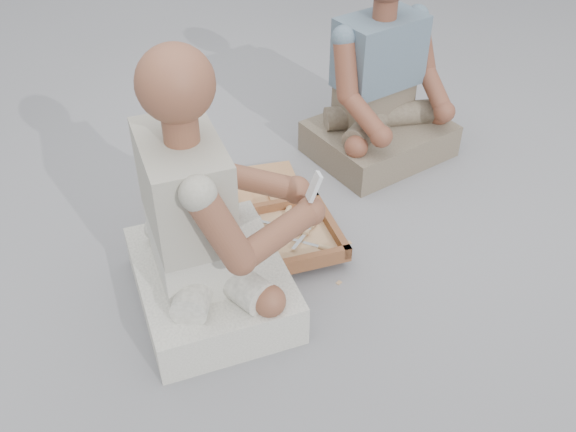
{
  "coord_description": "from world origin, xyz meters",
  "views": [
    {
      "loc": [
        -0.12,
        -1.62,
        1.67
      ],
      "look_at": [
        -0.08,
        0.1,
        0.3
      ],
      "focal_mm": 40.0,
      "sensor_mm": 36.0,
      "label": 1
    }
  ],
  "objects_px": {
    "carved_panel": "(229,201)",
    "craftsman": "(204,229)",
    "companion": "(381,93)",
    "tool_tray": "(276,238)"
  },
  "relations": [
    {
      "from": "carved_panel",
      "to": "craftsman",
      "type": "height_order",
      "value": "craftsman"
    },
    {
      "from": "craftsman",
      "to": "tool_tray",
      "type": "bearing_deg",
      "value": 118.65
    },
    {
      "from": "carved_panel",
      "to": "companion",
      "type": "xyz_separation_m",
      "value": [
        0.68,
        0.41,
        0.29
      ]
    },
    {
      "from": "craftsman",
      "to": "companion",
      "type": "distance_m",
      "value": 1.2
    },
    {
      "from": "tool_tray",
      "to": "craftsman",
      "type": "relative_size",
      "value": 0.58
    },
    {
      "from": "tool_tray",
      "to": "companion",
      "type": "distance_m",
      "value": 0.89
    },
    {
      "from": "carved_panel",
      "to": "craftsman",
      "type": "distance_m",
      "value": 0.64
    },
    {
      "from": "carved_panel",
      "to": "companion",
      "type": "relative_size",
      "value": 0.68
    },
    {
      "from": "craftsman",
      "to": "companion",
      "type": "height_order",
      "value": "craftsman"
    },
    {
      "from": "carved_panel",
      "to": "companion",
      "type": "height_order",
      "value": "companion"
    }
  ]
}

